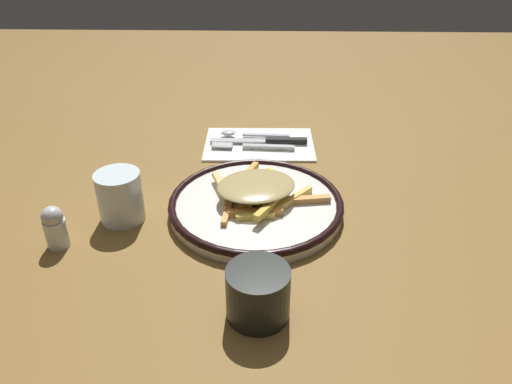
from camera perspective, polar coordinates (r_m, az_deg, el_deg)
name	(u,v)px	position (r m, az deg, el deg)	size (l,w,h in m)	color
ground_plane	(256,211)	(0.84, 0.00, -2.28)	(2.60, 2.60, 0.00)	brown
plate	(256,205)	(0.83, 0.00, -1.50)	(0.30, 0.30, 0.03)	silver
fries_heap	(259,190)	(0.82, 0.33, 0.22)	(0.18, 0.21, 0.03)	gold
napkin	(259,143)	(1.06, 0.30, 5.75)	(0.16, 0.23, 0.01)	silver
fork	(253,146)	(1.03, -0.41, 5.43)	(0.03, 0.18, 0.01)	silver
knife	(267,140)	(1.06, 1.33, 6.10)	(0.02, 0.21, 0.01)	black
spoon	(243,134)	(1.08, -1.52, 6.84)	(0.02, 0.15, 0.01)	silver
water_glass	(120,197)	(0.83, -15.67, -0.53)	(0.07, 0.07, 0.09)	silver
coffee_mug	(258,292)	(0.63, 0.24, -11.70)	(0.11, 0.08, 0.07)	black
salt_shaker	(55,227)	(0.80, -22.55, -3.80)	(0.03, 0.03, 0.07)	silver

